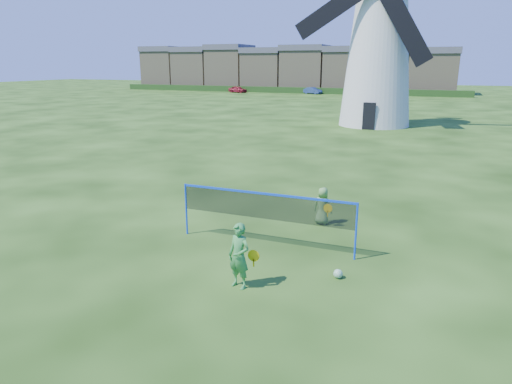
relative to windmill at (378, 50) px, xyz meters
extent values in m
plane|color=black|center=(0.41, -27.91, -5.94)|extent=(220.00, 220.00, 0.00)
cube|color=black|center=(0.00, -2.75, -4.91)|extent=(0.94, 0.11, 2.07)
cube|color=black|center=(0.00, -2.18, -1.24)|extent=(0.66, 0.11, 0.85)
cube|color=black|center=(0.00, -1.73, 1.76)|extent=(0.56, 0.11, 0.75)
cube|color=black|center=(-3.12, -2.19, 3.04)|extent=(6.29, 0.09, 4.57)
cube|color=black|center=(1.92, -2.19, 1.84)|extent=(4.57, 0.09, 6.29)
cylinder|color=blue|center=(-1.57, -27.54, -5.17)|extent=(0.05, 0.05, 1.55)
cylinder|color=blue|center=(3.43, -27.54, -5.17)|extent=(0.05, 0.05, 1.55)
cube|color=black|center=(0.93, -27.54, -4.79)|extent=(5.00, 0.02, 0.70)
cube|color=blue|center=(0.93, -27.54, -4.42)|extent=(5.00, 0.02, 0.06)
imported|color=#378B3F|center=(1.26, -30.05, -5.18)|extent=(0.64, 0.50, 1.53)
cylinder|color=yellow|center=(1.54, -29.87, -5.20)|extent=(0.28, 0.02, 0.28)
cube|color=yellow|center=(1.54, -29.87, -5.37)|extent=(0.03, 0.02, 0.20)
imported|color=#609849|center=(1.97, -25.16, -5.34)|extent=(0.63, 0.45, 1.20)
cylinder|color=yellow|center=(2.19, -25.38, -5.33)|extent=(0.28, 0.02, 0.28)
cube|color=yellow|center=(2.19, -25.38, -5.50)|extent=(0.03, 0.02, 0.20)
sphere|color=green|center=(3.26, -28.76, -5.83)|extent=(0.22, 0.22, 0.22)
cube|color=#9C8C68|center=(-48.23, 44.09, -2.35)|extent=(6.73, 8.00, 7.18)
cube|color=#4C4C54|center=(-48.23, 44.09, 1.73)|extent=(7.03, 8.40, 1.00)
cube|color=#9C8C68|center=(-41.04, 44.09, -2.43)|extent=(7.05, 8.00, 7.02)
cube|color=#4C4C54|center=(-41.04, 44.09, 1.57)|extent=(7.35, 8.40, 1.00)
cube|color=#9C8C68|center=(-33.70, 44.09, -2.27)|extent=(7.02, 8.00, 7.35)
cube|color=#4C4C54|center=(-33.70, 44.09, 1.91)|extent=(7.32, 8.40, 1.00)
cube|color=#9C8C68|center=(-26.26, 44.09, -2.59)|extent=(7.27, 8.00, 6.70)
cube|color=#4C4C54|center=(-26.26, 44.09, 1.25)|extent=(7.57, 8.40, 1.00)
cube|color=#9C8C68|center=(-18.57, 44.09, -2.41)|extent=(7.51, 8.00, 7.07)
cube|color=#4C4C54|center=(-18.57, 44.09, 1.63)|extent=(7.81, 8.40, 1.00)
cube|color=#9C8C68|center=(-11.08, 44.09, -2.56)|extent=(6.86, 8.00, 6.77)
cube|color=#4C4C54|center=(-11.08, 44.09, 1.33)|extent=(7.16, 8.40, 1.00)
cube|color=#9C8C68|center=(-4.07, 44.09, -2.68)|extent=(6.56, 8.00, 6.53)
cube|color=#4C4C54|center=(-4.07, 44.09, 1.09)|extent=(6.86, 8.40, 1.00)
cube|color=#9C8C68|center=(3.23, 44.09, -2.74)|extent=(7.45, 8.00, 6.41)
cube|color=#4C4C54|center=(3.23, 44.09, 0.97)|extent=(7.75, 8.40, 1.00)
cube|color=#193814|center=(-21.59, 38.09, -5.44)|extent=(62.00, 0.80, 1.00)
imported|color=maroon|center=(-28.30, 35.69, -5.36)|extent=(3.60, 2.04, 1.16)
imported|color=navy|center=(-15.30, 37.48, -5.40)|extent=(3.49, 2.41, 1.09)
camera|label=1|loc=(5.16, -38.70, -1.01)|focal=32.06mm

